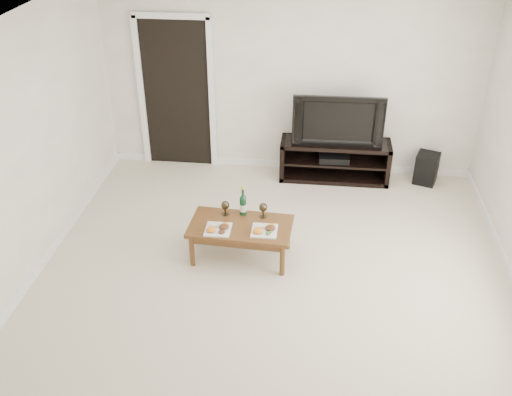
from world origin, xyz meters
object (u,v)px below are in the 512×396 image
object	(u,v)px
media_console	(335,160)
television	(338,118)
coffee_table	(241,241)
subwoofer	(426,168)

from	to	relation	value
media_console	television	distance (m)	0.61
media_console	coffee_table	bearing A→B (deg)	-118.04
subwoofer	coffee_table	xyz separation A→B (m)	(-2.26, -1.95, -0.00)
subwoofer	coffee_table	distance (m)	2.99
media_console	subwoofer	bearing A→B (deg)	1.29
media_console	subwoofer	distance (m)	1.24
media_console	television	xyz separation A→B (m)	(0.00, 0.00, 0.61)
subwoofer	media_console	bearing A→B (deg)	-159.51
media_console	coffee_table	world-z (taller)	media_console
media_console	subwoofer	world-z (taller)	media_console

